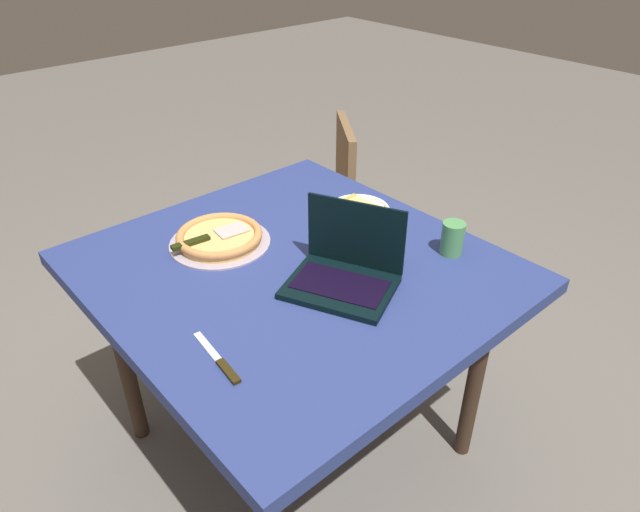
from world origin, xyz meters
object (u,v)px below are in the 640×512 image
Objects in this scene: pizza_plate at (359,209)px; chair_near at (318,196)px; table_knife at (220,362)px; laptop at (345,270)px; pizza_tray at (219,237)px; drink_cup at (452,238)px; dining_table at (295,285)px.

pizza_plate is 0.26× the size of chair_near.
table_knife is at bearing -50.25° from chair_near.
chair_near is at bearing 142.45° from laptop.
pizza_tray is (-0.42, -0.15, -0.02)m from laptop.
chair_near reaches higher than table_knife.
chair_near is at bearing 161.25° from drink_cup.
table_knife reaches higher than dining_table.
drink_cup reaches higher than dining_table.
drink_cup is (0.37, 0.03, 0.04)m from pizza_plate.
table_knife is at bearing -32.95° from pizza_tray.
pizza_plate is at bearing -30.32° from chair_near.
drink_cup is 0.12× the size of chair_near.
pizza_plate is at bearing 112.33° from table_knife.
laptop is 0.43m from pizza_plate.
table_knife is (0.32, -0.77, -0.01)m from pizza_plate.
drink_cup is at bearing 4.43° from pizza_plate.
pizza_plate is at bearing 129.93° from laptop.
drink_cup is (0.05, 0.80, 0.05)m from table_knife.
pizza_tray is at bearing -135.95° from drink_cup.
dining_table is at bearing 117.90° from table_knife.
pizza_tray is (-0.15, -0.47, 0.01)m from pizza_plate.
chair_near reaches higher than pizza_plate.
dining_table is 11.16× the size of drink_cup.
laptop is at bearing 16.66° from dining_table.
pizza_tray is at bearing -159.16° from dining_table.
pizza_tray is 3.05× the size of drink_cup.
pizza_plate is (-0.11, 0.37, 0.09)m from dining_table.
laptop reaches higher than dining_table.
pizza_plate reaches higher than table_knife.
laptop reaches higher than pizza_plate.
drink_cup reaches higher than pizza_tray.
chair_near is (-0.63, 0.37, -0.31)m from pizza_plate.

